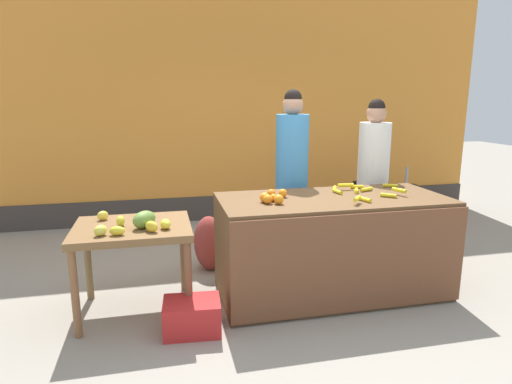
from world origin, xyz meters
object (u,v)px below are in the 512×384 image
vendor_woman_white_shirt (372,180)px  produce_sack (209,243)px  vendor_woman_blue_shirt (292,180)px  produce_crate (192,316)px  parked_motorcycle (376,203)px

vendor_woman_white_shirt → produce_sack: size_ratio=3.05×
vendor_woman_blue_shirt → produce_crate: vendor_woman_blue_shirt is taller
vendor_woman_blue_shirt → parked_motorcycle: size_ratio=1.18×
produce_crate → vendor_woman_blue_shirt: bearing=44.8°
vendor_woman_white_shirt → parked_motorcycle: bearing=58.2°
vendor_woman_blue_shirt → produce_crate: 1.83m
vendor_woman_blue_shirt → parked_motorcycle: 1.84m
vendor_woman_blue_shirt → produce_sack: size_ratio=3.21×
vendor_woman_blue_shirt → produce_sack: bearing=175.4°
parked_motorcycle → produce_sack: parked_motorcycle is taller
vendor_woman_white_shirt → parked_motorcycle: (0.55, 0.90, -0.50)m
parked_motorcycle → produce_crate: 3.39m
vendor_woman_blue_shirt → produce_sack: (-0.87, 0.07, -0.66)m
vendor_woman_blue_shirt → parked_motorcycle: (1.50, 0.92, -0.55)m
vendor_woman_blue_shirt → vendor_woman_white_shirt: size_ratio=1.05×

